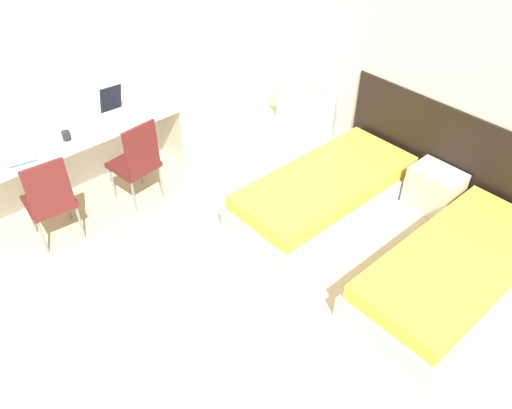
# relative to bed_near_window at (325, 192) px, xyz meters

# --- Properties ---
(wall_back) EXTENTS (5.04, 0.05, 2.70)m
(wall_back) POSITION_rel_bed_near_window_xyz_m (0.02, 1.07, 1.17)
(wall_back) COLOR silver
(wall_back) RESTS_ON ground_plane
(wall_left) EXTENTS (0.05, 5.47, 2.70)m
(wall_left) POSITION_rel_bed_near_window_xyz_m (-2.03, -1.18, 1.17)
(wall_left) COLOR silver
(wall_left) RESTS_ON ground_plane
(headboard_panel) EXTENTS (2.49, 0.03, 1.01)m
(headboard_panel) POSITION_rel_bed_near_window_xyz_m (0.74, 1.04, 0.32)
(headboard_panel) COLOR black
(headboard_panel) RESTS_ON ground_plane
(bed_near_window) EXTENTS (0.92, 2.01, 0.38)m
(bed_near_window) POSITION_rel_bed_near_window_xyz_m (0.00, 0.00, 0.00)
(bed_near_window) COLOR beige
(bed_near_window) RESTS_ON ground_plane
(bed_near_door) EXTENTS (0.92, 2.01, 0.38)m
(bed_near_door) POSITION_rel_bed_near_window_xyz_m (1.47, 0.00, 0.00)
(bed_near_door) COLOR beige
(bed_near_door) RESTS_ON ground_plane
(nightstand) EXTENTS (0.50, 0.36, 0.44)m
(nightstand) POSITION_rel_bed_near_window_xyz_m (0.74, 0.82, 0.04)
(nightstand) COLOR beige
(nightstand) RESTS_ON ground_plane
(radiator) EXTENTS (0.86, 0.12, 0.58)m
(radiator) POSITION_rel_bed_near_window_xyz_m (-1.23, 0.95, 0.11)
(radiator) COLOR silver
(radiator) RESTS_ON ground_plane
(desk) EXTENTS (0.52, 2.31, 0.78)m
(desk) POSITION_rel_bed_near_window_xyz_m (-1.74, -1.81, 0.43)
(desk) COLOR beige
(desk) RESTS_ON ground_plane
(chair_near_laptop) EXTENTS (0.46, 0.46, 0.94)m
(chair_near_laptop) POSITION_rel_bed_near_window_xyz_m (-1.33, -1.35, 0.32)
(chair_near_laptop) COLOR #511919
(chair_near_laptop) RESTS_ON ground_plane
(chair_near_notebook) EXTENTS (0.45, 0.45, 0.94)m
(chair_near_notebook) POSITION_rel_bed_near_window_xyz_m (-1.33, -2.26, 0.32)
(chair_near_notebook) COLOR #511919
(chair_near_notebook) RESTS_ON ground_plane
(laptop) EXTENTS (0.34, 0.25, 0.32)m
(laptop) POSITION_rel_bed_near_window_xyz_m (-1.79, -1.27, 0.66)
(laptop) COLOR silver
(laptop) RESTS_ON desk
(open_notebook) EXTENTS (0.36, 0.29, 0.02)m
(open_notebook) POSITION_rel_bed_near_window_xyz_m (-1.72, -2.29, 0.60)
(open_notebook) COLOR #1E4793
(open_notebook) RESTS_ON desk
(mug) EXTENTS (0.08, 0.08, 0.09)m
(mug) POSITION_rel_bed_near_window_xyz_m (-1.70, -1.84, 0.64)
(mug) COLOR black
(mug) RESTS_ON desk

